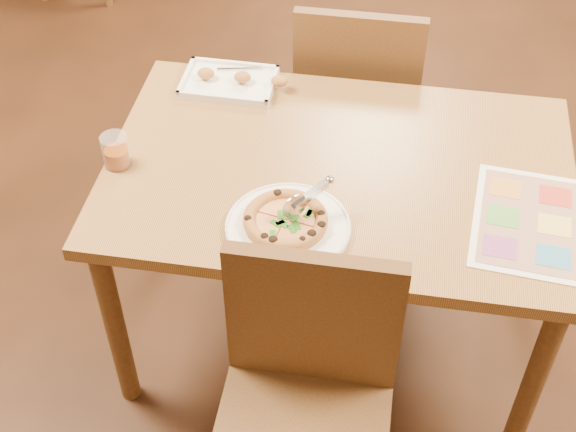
% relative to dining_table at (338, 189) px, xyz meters
% --- Properties ---
extents(dining_table, '(1.30, 0.85, 0.72)m').
position_rel_dining_table_xyz_m(dining_table, '(0.00, 0.00, 0.00)').
color(dining_table, '#A67242').
rests_on(dining_table, ground).
extents(chair_near, '(0.42, 0.42, 0.47)m').
position_rel_dining_table_xyz_m(chair_near, '(0.00, -0.60, -0.07)').
color(chair_near, brown).
rests_on(chair_near, ground).
extents(chair_far, '(0.42, 0.42, 0.47)m').
position_rel_dining_table_xyz_m(chair_far, '(-0.00, 0.60, -0.07)').
color(chair_far, brown).
rests_on(chair_far, ground).
extents(plate, '(0.38, 0.38, 0.02)m').
position_rel_dining_table_xyz_m(plate, '(-0.10, -0.26, 0.09)').
color(plate, white).
rests_on(plate, dining_table).
extents(pizza, '(0.22, 0.22, 0.03)m').
position_rel_dining_table_xyz_m(pizza, '(-0.11, -0.26, 0.11)').
color(pizza, '#C17B42').
rests_on(pizza, plate).
extents(pizza_cutter, '(0.12, 0.10, 0.08)m').
position_rel_dining_table_xyz_m(pizza_cutter, '(-0.06, -0.22, 0.17)').
color(pizza_cutter, silver).
rests_on(pizza_cutter, pizza).
extents(appetizer_tray, '(0.33, 0.20, 0.06)m').
position_rel_dining_table_xyz_m(appetizer_tray, '(-0.38, 0.33, 0.10)').
color(appetizer_tray, white).
rests_on(appetizer_tray, dining_table).
extents(glass_tumbler, '(0.08, 0.08, 0.10)m').
position_rel_dining_table_xyz_m(glass_tumbler, '(-0.61, -0.09, 0.13)').
color(glass_tumbler, '#8E3C0A').
rests_on(glass_tumbler, dining_table).
extents(menu, '(0.32, 0.42, 0.00)m').
position_rel_dining_table_xyz_m(menu, '(0.51, -0.14, 0.09)').
color(menu, white).
rests_on(menu, dining_table).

